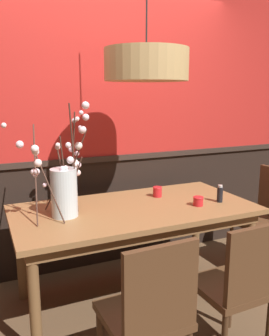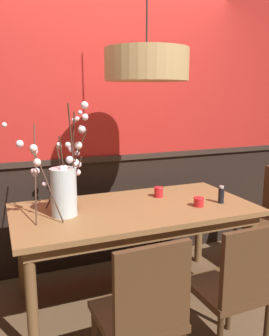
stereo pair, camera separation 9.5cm
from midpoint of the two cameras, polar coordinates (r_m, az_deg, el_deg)
ground_plane at (r=3.03m, az=0.95°, el=-20.30°), size 24.00×24.00×0.00m
back_wall at (r=3.27m, az=-4.07°, el=7.92°), size 4.49×0.14×2.80m
dining_table at (r=2.73m, az=1.00°, el=-7.98°), size 1.82×0.91×0.77m
chair_near_side_right at (r=2.28m, az=17.17°, el=-17.76°), size 0.42×0.42×0.90m
chair_near_side_left at (r=1.96m, az=2.78°, el=-22.27°), size 0.43×0.44×0.93m
vase_with_blossoms at (r=2.51m, az=-10.36°, el=-3.07°), size 0.58×0.51×0.80m
candle_holder_nearer_center at (r=2.95m, az=4.85°, el=-3.89°), size 0.08×0.08×0.09m
candle_holder_nearer_edge at (r=2.76m, az=11.34°, el=-5.39°), size 0.08×0.08×0.07m
condiment_bottle at (r=2.87m, az=14.79°, el=-4.24°), size 0.05×0.05×0.14m
pendant_lamp at (r=2.62m, az=2.99°, el=16.34°), size 0.60×0.60×1.09m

